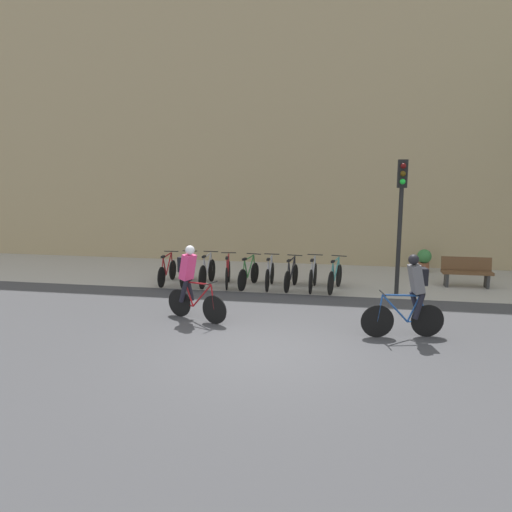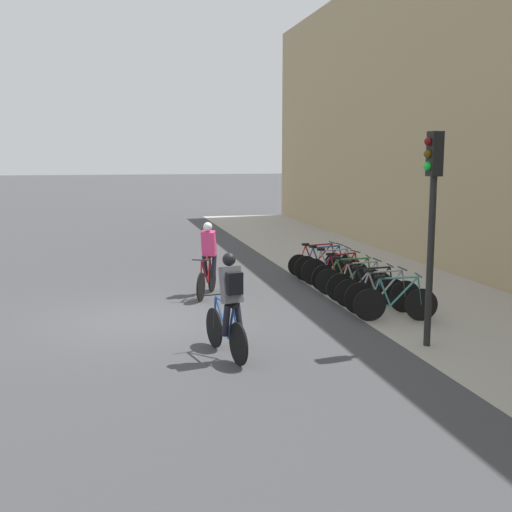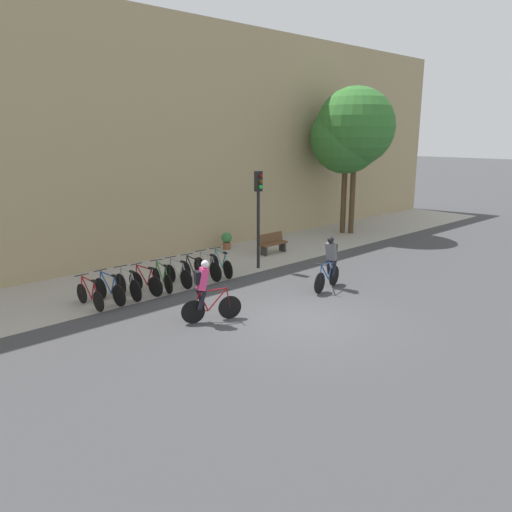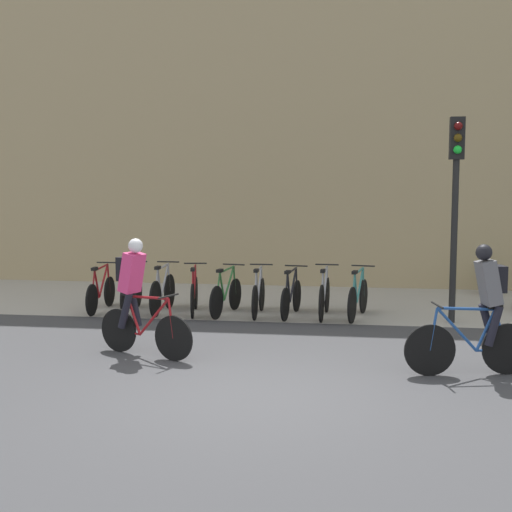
{
  "view_description": "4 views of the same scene",
  "coord_description": "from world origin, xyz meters",
  "views": [
    {
      "loc": [
        1.48,
        -9.23,
        3.63
      ],
      "look_at": [
        -0.8,
        3.62,
        1.23
      ],
      "focal_mm": 35.0,
      "sensor_mm": 36.0,
      "label": 1
    },
    {
      "loc": [
        13.1,
        -0.49,
        3.37
      ],
      "look_at": [
        -1.01,
        2.73,
        1.08
      ],
      "focal_mm": 45.0,
      "sensor_mm": 36.0,
      "label": 2
    },
    {
      "loc": [
        -10.06,
        -8.75,
        5.13
      ],
      "look_at": [
        1.31,
        3.29,
        1.06
      ],
      "focal_mm": 35.0,
      "sensor_mm": 36.0,
      "label": 3
    },
    {
      "loc": [
        1.26,
        -8.46,
        2.68
      ],
      "look_at": [
        -0.23,
        1.86,
        1.53
      ],
      "focal_mm": 50.0,
      "sensor_mm": 36.0,
      "label": 4
    }
  ],
  "objects": [
    {
      "name": "cyclist_pink",
      "position": [
        -2.05,
        1.78,
        0.95
      ],
      "size": [
        1.62,
        0.75,
        1.78
      ],
      "color": "black",
      "rests_on": "ground"
    },
    {
      "name": "street_tree_0",
      "position": [
        11.25,
        7.09,
        4.92
      ],
      "size": [
        3.67,
        3.67,
        6.78
      ],
      "color": "#4C3823",
      "rests_on": "ground"
    },
    {
      "name": "parked_bike_7",
      "position": [
        0.63,
        5.13,
        0.41
      ],
      "size": [
        0.46,
        1.72,
        0.99
      ],
      "color": "black",
      "rests_on": "ground"
    },
    {
      "name": "parked_bike_3",
      "position": [
        -1.94,
        5.13,
        0.4
      ],
      "size": [
        0.46,
        1.63,
        0.97
      ],
      "color": "black",
      "rests_on": "ground"
    },
    {
      "name": "street_tree_1",
      "position": [
        11.42,
        6.67,
        5.46
      ],
      "size": [
        3.97,
        3.97,
        7.47
      ],
      "color": "#4C3823",
      "rests_on": "ground"
    },
    {
      "name": "parked_bike_6",
      "position": [
        -0.01,
        5.13,
        0.39
      ],
      "size": [
        0.46,
        1.64,
        0.95
      ],
      "color": "black",
      "rests_on": "ground"
    },
    {
      "name": "parked_bike_2",
      "position": [
        -2.58,
        5.13,
        0.41
      ],
      "size": [
        0.46,
        1.69,
        0.99
      ],
      "color": "black",
      "rests_on": "ground"
    },
    {
      "name": "cyclist_grey",
      "position": [
        2.94,
        1.37,
        0.95
      ],
      "size": [
        1.75,
        0.58,
        1.79
      ],
      "color": "black",
      "rests_on": "ground"
    },
    {
      "name": "parked_bike_5",
      "position": [
        -0.66,
        5.13,
        0.4
      ],
      "size": [
        0.46,
        1.65,
        0.97
      ],
      "color": "black",
      "rests_on": "ground"
    },
    {
      "name": "traffic_light_pole",
      "position": [
        3.0,
        4.93,
        2.6
      ],
      "size": [
        0.26,
        0.3,
        3.77
      ],
      "color": "black",
      "rests_on": "ground"
    },
    {
      "name": "potted_plant",
      "position": [
        4.22,
        8.31,
        0.44
      ],
      "size": [
        0.48,
        0.48,
        0.78
      ],
      "color": "brown",
      "rests_on": "ground"
    },
    {
      "name": "parked_bike_1",
      "position": [
        -3.22,
        5.13,
        0.41
      ],
      "size": [
        0.46,
        1.74,
        0.98
      ],
      "color": "black",
      "rests_on": "ground"
    },
    {
      "name": "parked_bike_4",
      "position": [
        -1.3,
        5.13,
        0.39
      ],
      "size": [
        0.48,
        1.66,
        0.95
      ],
      "color": "black",
      "rests_on": "ground"
    },
    {
      "name": "parked_bike_0",
      "position": [
        -3.86,
        5.13,
        0.39
      ],
      "size": [
        0.46,
        1.69,
        0.95
      ],
      "color": "black",
      "rests_on": "ground"
    },
    {
      "name": "kerb_strip",
      "position": [
        0.0,
        6.75,
        0.0
      ],
      "size": [
        44.0,
        4.5,
        0.01
      ],
      "primitive_type": "cube",
      "color": "#A39E93",
      "rests_on": "ground"
    },
    {
      "name": "parked_bike_8",
      "position": [
        1.27,
        5.13,
        0.4
      ],
      "size": [
        0.51,
        1.71,
        0.97
      ],
      "color": "black",
      "rests_on": "ground"
    },
    {
      "name": "building_facade",
      "position": [
        0.0,
        9.3,
        4.94
      ],
      "size": [
        44.0,
        0.6,
        9.88
      ],
      "primitive_type": "cube",
      "color": "tan",
      "rests_on": "ground"
    },
    {
      "name": "ground",
      "position": [
        0.0,
        0.0,
        0.0
      ],
      "size": [
        200.0,
        200.0,
        0.0
      ],
      "primitive_type": "plane",
      "color": "#3D3D3F"
    },
    {
      "name": "bench",
      "position": [
        5.15,
        6.29,
        0.46
      ],
      "size": [
        1.45,
        0.44,
        0.89
      ],
      "color": "brown",
      "rests_on": "ground"
    }
  ]
}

